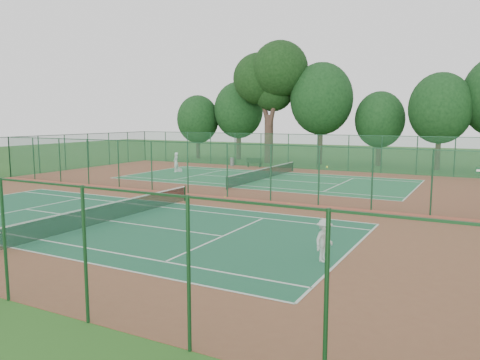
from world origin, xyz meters
name	(u,v)px	position (x,y,z in m)	size (l,w,h in m)	color
ground	(207,195)	(0.00, 0.00, 0.00)	(120.00, 120.00, 0.00)	#25551A
red_pad	(207,195)	(0.00, 0.00, 0.01)	(40.00, 36.00, 0.01)	brown
court_near	(111,221)	(0.00, -9.00, 0.01)	(23.77, 10.97, 0.01)	#1A553B
court_far	(264,179)	(0.00, 9.00, 0.01)	(23.77, 10.97, 0.01)	#226C3F
fence_north	(303,151)	(0.00, 18.00, 1.76)	(40.00, 0.09, 3.50)	#1C552D
fence_west	(10,157)	(-20.00, 0.00, 1.76)	(0.09, 36.00, 3.50)	#1B5335
fence_divider	(207,169)	(0.00, 0.00, 1.76)	(40.00, 0.09, 3.50)	#184A2E
tennis_net_near	(111,211)	(0.00, -9.00, 0.54)	(0.10, 12.90, 0.97)	#123218
tennis_net_far	(264,173)	(0.00, 9.00, 0.54)	(0.10, 12.90, 0.97)	#12331F
player_near	(324,240)	(11.38, -10.39, 0.80)	(1.00, 0.58, 1.55)	silver
player_far	(176,162)	(-9.56, 9.78, 0.94)	(0.67, 0.44, 1.85)	white
trash_bin	(232,162)	(-7.74, 17.42, 0.44)	(0.47, 0.47, 0.85)	slate
bench	(254,162)	(-5.04, 17.19, 0.50)	(1.61, 0.80, 0.95)	black
kit_bag	(178,170)	(-9.59, 10.18, 0.16)	(0.81, 0.30, 0.30)	silver
stray_ball_a	(225,197)	(1.56, -0.35, 0.05)	(0.08, 0.08, 0.08)	#C4D331
stray_ball_b	(289,203)	(6.03, -0.50, 0.04)	(0.07, 0.07, 0.07)	#AAC62E
stray_ball_c	(236,200)	(2.71, -0.96, 0.05)	(0.07, 0.07, 0.07)	#C8EC37
big_tree	(271,78)	(-5.65, 22.61, 9.55)	(8.78, 6.43, 13.49)	#39271F
evergreen_row	(326,164)	(0.50, 24.25, 0.00)	(39.00, 5.00, 12.00)	black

